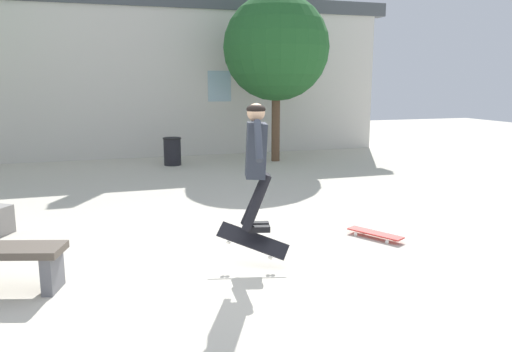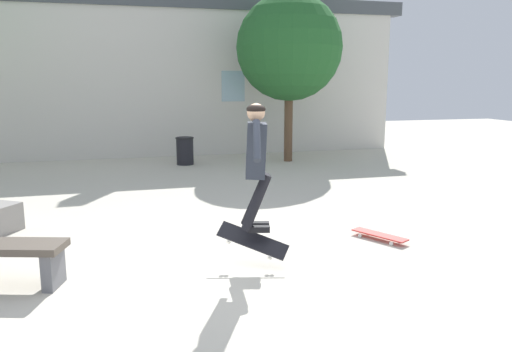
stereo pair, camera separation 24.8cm
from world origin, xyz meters
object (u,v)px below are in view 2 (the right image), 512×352
Objects in this scene: tree_right at (289,48)px; trash_bin at (185,150)px; skateboard_resting at (379,235)px; skater at (256,156)px; skateboard_flipping at (253,241)px.

tree_right reaches higher than trash_bin.
trash_bin is at bearing 165.87° from skateboard_resting.
skater is 1.82× the size of skateboard_flipping.
tree_right is 8.32m from skater.
trash_bin is 7.75m from skateboard_flipping.
skater reaches higher than skateboard_resting.
skateboard_flipping is (-3.02, -7.59, -2.76)m from tree_right.
tree_right is at bearing 143.29° from skateboard_resting.
skater is at bearing -90.82° from trash_bin.
skateboard_flipping is (-0.05, -0.01, -1.02)m from skater.
skater is at bearing -111.41° from tree_right.
trash_bin is 0.89× the size of skateboard_flipping.
trash_bin is at bearing 176.89° from tree_right.
tree_right is 8.62m from skateboard_flipping.
skater is (-2.97, -7.58, -1.74)m from tree_right.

